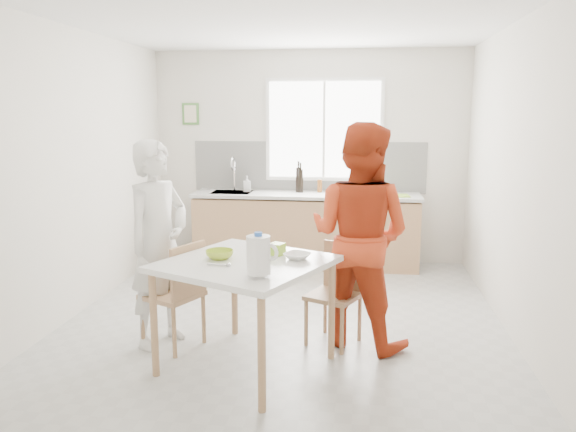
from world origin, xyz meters
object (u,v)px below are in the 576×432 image
wine_bottle_a (298,180)px  bowl_white (297,256)px  chair_far (337,288)px  milk_jug (259,255)px  bowl_green (220,254)px  wine_bottle_b (300,181)px  dining_table (245,272)px  person_red (360,236)px  person_white (159,244)px  chair_left (178,290)px

wine_bottle_a → bowl_white: bearing=-83.6°
chair_far → wine_bottle_a: 2.64m
wine_bottle_a → milk_jug: bearing=-87.8°
bowl_white → wine_bottle_a: 3.01m
bowl_green → bowl_white: 0.58m
bowl_green → wine_bottle_b: bearing=84.8°
dining_table → person_red: (0.83, 0.59, 0.17)m
person_red → bowl_white: (-0.46, -0.48, -0.06)m
person_white → bowl_green: bearing=-94.2°
chair_far → milk_jug: milk_jug is taller
milk_jug → person_red: bearing=80.7°
dining_table → person_white: person_white is taller
milk_jug → dining_table: bearing=139.3°
bowl_white → milk_jug: size_ratio=0.67×
milk_jug → wine_bottle_b: wine_bottle_b is taller
wine_bottle_a → wine_bottle_b: bearing=-31.5°
dining_table → wine_bottle_b: 3.09m
chair_left → chair_far: 1.31m
chair_far → person_red: (0.18, -0.01, 0.46)m
chair_left → bowl_green: size_ratio=4.25×
dining_table → person_red: bearing=35.1°
chair_left → chair_far: (1.28, 0.31, -0.03)m
bowl_white → milk_jug: 0.54m
wine_bottle_b → person_red: bearing=-72.9°
dining_table → person_red: 1.03m
bowl_green → wine_bottle_a: wine_bottle_a is taller
bowl_green → wine_bottle_b: (0.27, 3.03, 0.20)m
person_red → wine_bottle_a: bearing=-47.8°
chair_left → person_red: size_ratio=0.48×
person_white → milk_jug: size_ratio=6.02×
milk_jug → wine_bottle_a: wine_bottle_a is taller
bowl_white → bowl_green: bearing=-173.7°
chair_left → wine_bottle_b: wine_bottle_b is taller
dining_table → wine_bottle_a: (0.04, 3.09, 0.33)m
dining_table → milk_jug: bearing=-65.3°
person_red → milk_jug: bearing=80.7°
chair_far → bowl_white: size_ratio=4.39×
chair_far → dining_table: bearing=-113.3°
person_red → milk_jug: size_ratio=6.51×
chair_left → wine_bottle_a: wine_bottle_a is taller
dining_table → person_white: 0.89m
dining_table → milk_jug: size_ratio=5.08×
bowl_white → person_red: bearing=46.6°
bowl_green → milk_jug: size_ratio=0.74×
chair_left → milk_jug: size_ratio=3.14×
person_red → milk_jug: (-0.66, -0.97, 0.07)m
wine_bottle_b → milk_jug: bearing=-88.2°
chair_left → person_white: person_white is taller
person_red → bowl_green: 1.17m
milk_jug → wine_bottle_b: 3.46m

